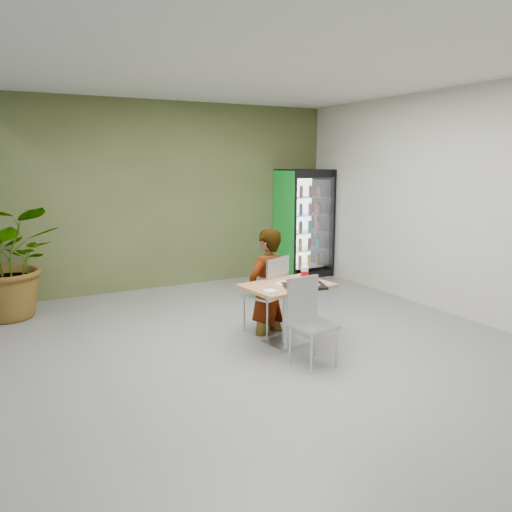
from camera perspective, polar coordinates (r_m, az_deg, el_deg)
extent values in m
plane|color=slate|center=(6.01, 1.75, -10.56)|extent=(7.00, 7.00, 0.00)
cube|color=tan|center=(5.95, 3.56, -3.43)|extent=(1.09, 0.84, 0.04)
cylinder|color=#B8BBBD|center=(6.05, 3.52, -6.87)|extent=(0.10, 0.10, 0.71)
cube|color=#B8BBBD|center=(6.16, 3.48, -9.84)|extent=(0.55, 0.47, 0.04)
cube|color=#B8BBBD|center=(6.49, 0.98, -4.53)|extent=(0.58, 0.58, 0.03)
cube|color=#B8BBBD|center=(6.30, 2.50, -2.54)|extent=(0.42, 0.20, 0.53)
cylinder|color=#B8BBBD|center=(6.81, 0.69, -5.87)|extent=(0.03, 0.03, 0.47)
cylinder|color=#B8BBBD|center=(6.53, -1.38, -6.60)|extent=(0.03, 0.03, 0.47)
cylinder|color=#B8BBBD|center=(6.59, 3.30, -6.45)|extent=(0.03, 0.03, 0.47)
cylinder|color=#B8BBBD|center=(6.30, 1.27, -7.25)|extent=(0.03, 0.03, 0.47)
cube|color=#B8BBBD|center=(5.45, 6.62, -7.88)|extent=(0.46, 0.46, 0.03)
cube|color=#B8BBBD|center=(5.52, 5.33, -4.89)|extent=(0.42, 0.07, 0.50)
cylinder|color=#B8BBBD|center=(5.29, 6.33, -11.06)|extent=(0.02, 0.02, 0.45)
cylinder|color=#B8BBBD|center=(5.52, 9.24, -10.21)|extent=(0.02, 0.02, 0.45)
cylinder|color=#B8BBBD|center=(5.55, 3.91, -9.95)|extent=(0.02, 0.02, 0.45)
cylinder|color=#B8BBBD|center=(5.77, 6.78, -9.20)|extent=(0.02, 0.02, 0.45)
imported|color=black|center=(6.43, 1.19, -4.17)|extent=(0.72, 0.60, 1.66)
cylinder|color=white|center=(5.96, 3.33, -3.14)|extent=(0.21, 0.21, 0.01)
cylinder|color=white|center=(6.13, 5.57, -2.07)|extent=(0.09, 0.09, 0.16)
cylinder|color=red|center=(6.13, 5.57, -2.11)|extent=(0.09, 0.09, 0.09)
cylinder|color=white|center=(6.11, 5.58, -1.29)|extent=(0.10, 0.10, 0.01)
cube|color=white|center=(5.59, 1.59, -4.03)|extent=(0.14, 0.14, 0.02)
cube|color=black|center=(5.82, 5.56, -3.42)|extent=(0.55, 0.47, 0.03)
cube|color=black|center=(9.65, 5.49, 3.77)|extent=(0.96, 0.77, 2.04)
cube|color=green|center=(9.41, 3.11, 3.62)|extent=(0.05, 0.70, 2.00)
cube|color=silver|center=(9.36, 6.65, 3.65)|extent=(0.73, 0.05, 1.63)
imported|color=#37692A|center=(7.78, -26.32, -0.58)|extent=(1.71, 1.57, 1.62)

